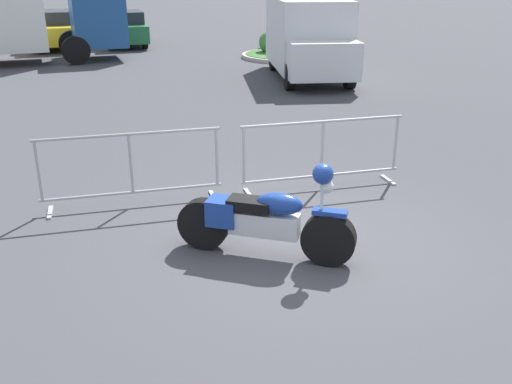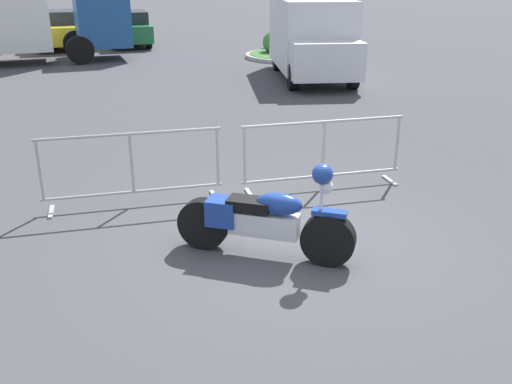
{
  "view_description": "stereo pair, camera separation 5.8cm",
  "coord_description": "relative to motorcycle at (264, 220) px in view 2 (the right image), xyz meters",
  "views": [
    {
      "loc": [
        -2.11,
        -5.92,
        3.18
      ],
      "look_at": [
        -0.55,
        0.27,
        0.65
      ],
      "focal_mm": 40.0,
      "sensor_mm": 36.0,
      "label": 1
    },
    {
      "loc": [
        -2.05,
        -5.93,
        3.18
      ],
      "look_at": [
        -0.55,
        0.27,
        0.65
      ],
      "focal_mm": 40.0,
      "sensor_mm": 36.0,
      "label": 2
    }
  ],
  "objects": [
    {
      "name": "pedestrian",
      "position": [
        5.31,
        18.59,
        0.46
      ],
      "size": [
        0.41,
        0.41,
        1.69
      ],
      "rotation": [
        0.0,
        0.0,
        4.47
      ],
      "color": "#262838",
      "rests_on": "ground"
    },
    {
      "name": "crowd_barrier_far",
      "position": [
        1.41,
        1.92,
        0.1
      ],
      "size": [
        2.53,
        0.48,
        1.07
      ],
      "rotation": [
        0.0,
        0.0,
        0.01
      ],
      "color": "#9EA0A5",
      "rests_on": "ground"
    },
    {
      "name": "motorcycle",
      "position": [
        0.0,
        0.0,
        0.0
      ],
      "size": [
        1.93,
        1.22,
        1.2
      ],
      "rotation": [
        0.0,
        0.0,
        -0.53
      ],
      "color": "black",
      "rests_on": "ground"
    },
    {
      "name": "crowd_barrier_near",
      "position": [
        -1.41,
        1.92,
        0.1
      ],
      "size": [
        2.53,
        0.48,
        1.07
      ],
      "rotation": [
        0.0,
        0.0,
        0.01
      ],
      "color": "#9EA0A5",
      "rests_on": "ground"
    },
    {
      "name": "ground_plane",
      "position": [
        0.55,
        0.13,
        -0.46
      ],
      "size": [
        120.0,
        120.0,
        0.0
      ],
      "primitive_type": "plane",
      "color": "#424247"
    },
    {
      "name": "delivery_van",
      "position": [
        4.27,
        10.91,
        0.78
      ],
      "size": [
        2.64,
        5.23,
        2.31
      ],
      "rotation": [
        0.0,
        0.0,
        -1.71
      ],
      "color": "silver",
      "rests_on": "ground"
    },
    {
      "name": "planter_island",
      "position": [
        4.77,
        15.06,
        -0.19
      ],
      "size": [
        3.29,
        3.29,
        0.95
      ],
      "color": "#ADA89E",
      "rests_on": "ground"
    },
    {
      "name": "parked_car_yellow",
      "position": [
        -3.74,
        20.05,
        0.3
      ],
      "size": [
        2.02,
        4.5,
        1.5
      ],
      "rotation": [
        0.0,
        0.0,
        1.62
      ],
      "color": "yellow",
      "rests_on": "ground"
    },
    {
      "name": "parked_car_green",
      "position": [
        -0.89,
        20.19,
        0.26
      ],
      "size": [
        1.92,
        4.29,
        1.43
      ],
      "rotation": [
        0.0,
        0.0,
        1.62
      ],
      "color": "#236B38",
      "rests_on": "ground"
    }
  ]
}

